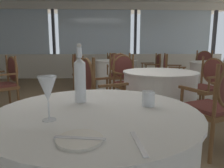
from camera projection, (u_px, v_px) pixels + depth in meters
ground_plane at (85, 121)px, 3.10m from camera, size 15.30×15.30×0.00m
window_wall_far at (95, 48)px, 7.26m from camera, size 9.10×0.14×2.60m
side_plate at (80, 139)px, 0.76m from camera, size 0.17×0.17×0.01m
butter_knife at (80, 138)px, 0.75m from camera, size 0.19×0.05×0.00m
dinner_fork at (138, 143)px, 0.73m from camera, size 0.03×0.19×0.00m
water_bottle at (80, 79)px, 1.26m from camera, size 0.07×0.07×0.36m
wine_glass at (48, 90)px, 0.94m from camera, size 0.09×0.09×0.21m
water_tumbler at (148, 99)px, 1.19m from camera, size 0.07×0.07×0.09m
background_table_0 at (116, 75)px, 5.40m from camera, size 1.09×1.09×0.77m
dining_chair_0_0 at (153, 69)px, 5.41m from camera, size 0.47×0.54×0.93m
dining_chair_0_1 at (114, 65)px, 6.32m from camera, size 0.54×0.47×0.92m
dining_chair_0_2 at (79, 69)px, 5.33m from camera, size 0.47×0.54×0.93m
dining_chair_0_3 at (119, 72)px, 4.41m from camera, size 0.54×0.47×0.98m
background_table_1 at (219, 79)px, 4.66m from camera, size 1.29×1.29×0.77m
dining_chair_1_0 at (170, 71)px, 4.77m from camera, size 0.54×0.59×0.95m
dining_chair_1_3 at (205, 66)px, 5.67m from camera, size 0.59×0.54×1.01m
dining_chair_2_3 at (6, 80)px, 3.54m from camera, size 0.66×0.66×0.96m
background_table_3 at (159, 98)px, 2.95m from camera, size 1.03×1.03×0.77m
dining_chair_3_0 at (219, 102)px, 2.08m from camera, size 0.64×0.60×0.96m
dining_chair_3_1 at (207, 82)px, 3.32m from camera, size 0.60×0.64×0.94m
dining_chair_3_2 at (126, 77)px, 3.76m from camera, size 0.64×0.60×0.97m
dining_chair_3_3 at (96, 91)px, 2.51m from camera, size 0.60×0.64×0.99m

